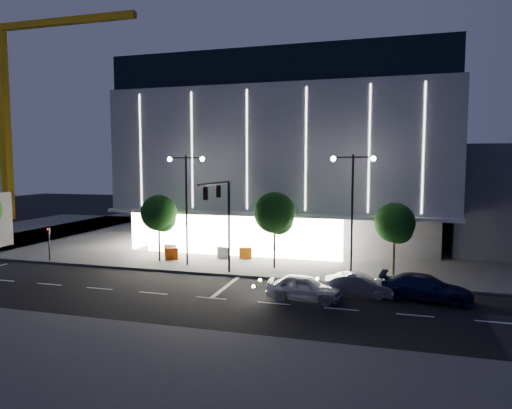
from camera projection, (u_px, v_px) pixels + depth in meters
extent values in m
plane|color=black|center=(191.00, 289.00, 30.32)|extent=(160.00, 160.00, 0.00)
cube|color=#474747|center=(317.00, 236.00, 51.97)|extent=(70.00, 40.00, 0.15)
cube|color=#474747|center=(184.00, 380.00, 17.46)|extent=(70.00, 10.00, 0.15)
cube|color=#4C4C51|center=(300.00, 219.00, 52.34)|extent=(28.00, 21.00, 4.00)
cube|color=#A2A2A8|center=(298.00, 153.00, 49.76)|extent=(30.00, 25.00, 11.00)
cube|color=black|center=(298.00, 88.00, 49.14)|extent=(29.40, 24.50, 3.00)
cube|color=white|center=(240.00, 235.00, 40.40)|extent=(18.00, 0.40, 3.60)
cube|color=white|center=(159.00, 224.00, 48.40)|extent=(0.40, 10.00, 3.60)
cube|color=#A2A2A8|center=(270.00, 214.00, 38.45)|extent=(30.00, 2.00, 0.30)
cube|color=white|center=(270.00, 150.00, 37.76)|extent=(24.00, 0.06, 10.00)
cylinder|color=black|center=(229.00, 228.00, 34.34)|extent=(0.18, 0.18, 7.00)
cylinder|color=black|center=(215.00, 183.00, 31.25)|extent=(0.14, 5.80, 0.14)
cube|color=black|center=(218.00, 191.00, 31.98)|extent=(0.28, 0.18, 0.85)
cube|color=black|center=(206.00, 193.00, 29.67)|extent=(0.28, 0.18, 0.85)
sphere|color=#FF0C0C|center=(217.00, 187.00, 31.98)|extent=(0.14, 0.14, 0.14)
cylinder|color=black|center=(187.00, 212.00, 36.48)|extent=(0.16, 0.16, 9.00)
cylinder|color=black|center=(178.00, 158.00, 36.29)|extent=(1.40, 0.10, 0.10)
cylinder|color=black|center=(194.00, 158.00, 35.91)|extent=(1.40, 0.10, 0.10)
sphere|color=white|center=(170.00, 159.00, 36.49)|extent=(0.36, 0.36, 0.36)
sphere|color=white|center=(202.00, 159.00, 35.73)|extent=(0.36, 0.36, 0.36)
cylinder|color=black|center=(352.00, 217.00, 32.97)|extent=(0.16, 0.16, 9.00)
cylinder|color=black|center=(343.00, 157.00, 32.78)|extent=(1.40, 0.10, 0.10)
cylinder|color=black|center=(363.00, 157.00, 32.40)|extent=(1.40, 0.10, 0.10)
sphere|color=white|center=(333.00, 159.00, 32.98)|extent=(0.36, 0.36, 0.36)
sphere|color=white|center=(373.00, 159.00, 32.22)|extent=(0.36, 0.36, 0.36)
cylinder|color=black|center=(49.00, 245.00, 38.55)|extent=(0.12, 0.12, 3.00)
cube|color=black|center=(49.00, 231.00, 38.45)|extent=(0.22, 0.16, 0.55)
sphere|color=#FF0C0C|center=(48.00, 229.00, 38.33)|extent=(0.10, 0.10, 0.10)
cube|color=gold|center=(5.00, 125.00, 67.26)|extent=(1.20, 1.20, 28.00)
cube|color=gold|center=(58.00, 22.00, 63.32)|extent=(24.00, 0.90, 0.90)
cylinder|color=black|center=(159.00, 240.00, 38.49)|extent=(0.16, 0.16, 3.78)
sphere|color=#0F370F|center=(159.00, 213.00, 38.28)|extent=(3.02, 3.02, 3.02)
sphere|color=#0F370F|center=(163.00, 219.00, 38.44)|extent=(2.16, 2.16, 2.16)
sphere|color=#0F370F|center=(155.00, 217.00, 38.23)|extent=(1.94, 1.94, 1.94)
cylinder|color=black|center=(274.00, 244.00, 35.77)|extent=(0.16, 0.16, 4.06)
sphere|color=#0F370F|center=(275.00, 213.00, 35.55)|extent=(3.25, 3.25, 3.25)
sphere|color=#0F370F|center=(279.00, 220.00, 35.71)|extent=(2.32, 2.32, 2.32)
sphere|color=#0F370F|center=(271.00, 217.00, 35.50)|extent=(2.09, 2.09, 2.09)
cylinder|color=black|center=(394.00, 253.00, 33.36)|extent=(0.16, 0.16, 3.64)
sphere|color=#0F370F|center=(395.00, 223.00, 33.16)|extent=(2.91, 2.91, 2.91)
sphere|color=#0F370F|center=(399.00, 230.00, 33.32)|extent=(2.08, 2.08, 2.08)
sphere|color=#0F370F|center=(391.00, 227.00, 33.11)|extent=(1.87, 1.87, 1.87)
imported|color=silver|center=(304.00, 288.00, 27.86)|extent=(4.69, 2.11, 1.56)
imported|color=#94979B|center=(358.00, 285.00, 28.73)|extent=(4.32, 1.62, 1.41)
imported|color=#111441|center=(426.00, 288.00, 27.79)|extent=(5.65, 2.89, 1.57)
cube|color=#EB520D|center=(172.00, 254.00, 39.00)|extent=(1.13, 0.54, 1.00)
cube|color=white|center=(170.00, 250.00, 40.63)|extent=(1.12, 0.34, 1.00)
cube|color=orange|center=(245.00, 253.00, 39.27)|extent=(1.13, 0.47, 1.00)
cube|color=silver|center=(223.00, 253.00, 39.46)|extent=(1.13, 0.46, 1.00)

